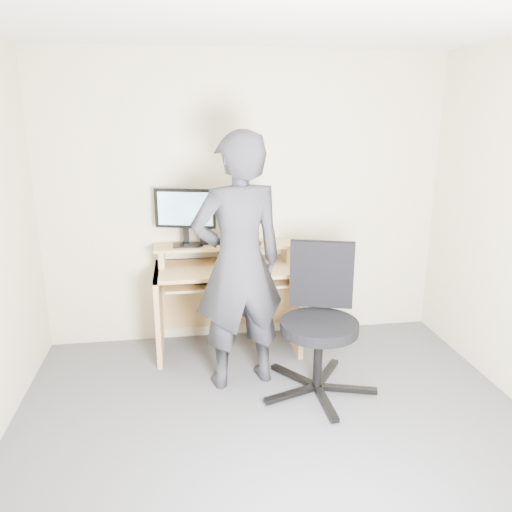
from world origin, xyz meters
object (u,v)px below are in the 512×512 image
object	(u,v)px
desk	(227,286)
office_chair	(320,315)
person	(239,264)
monitor	(185,212)

from	to	relation	value
desk	office_chair	world-z (taller)	office_chair
desk	office_chair	xyz separation A→B (m)	(0.61, -0.81, 0.03)
desk	person	bearing A→B (deg)	-86.82
desk	person	xyz separation A→B (m)	(0.04, -0.64, 0.40)
monitor	desk	bearing A→B (deg)	7.13
desk	person	distance (m)	0.75
desk	person	size ratio (longest dim) A/B	0.64
monitor	person	bearing A→B (deg)	-46.69
desk	office_chair	bearing A→B (deg)	-53.09
desk	office_chair	distance (m)	1.01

